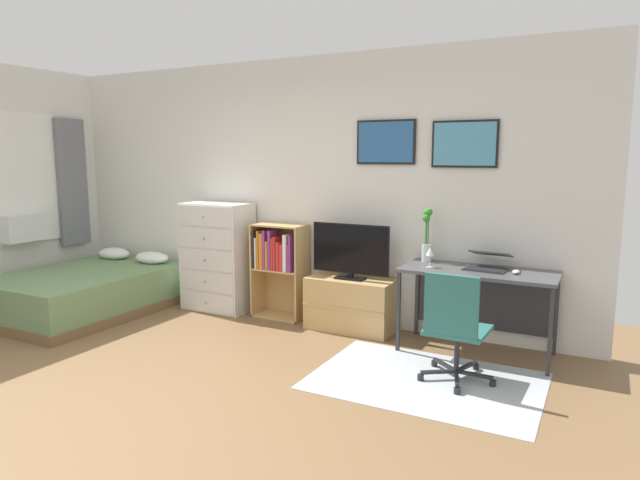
{
  "coord_description": "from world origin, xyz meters",
  "views": [
    {
      "loc": [
        2.94,
        -2.64,
        1.71
      ],
      "look_at": [
        0.77,
        1.5,
        0.99
      ],
      "focal_mm": 30.97,
      "sensor_mm": 36.0,
      "label": 1
    }
  ],
  "objects_px": {
    "dresser": "(217,257)",
    "office_chair": "(455,325)",
    "bookshelf": "(278,261)",
    "tv_stand": "(351,304)",
    "wine_glass": "(430,252)",
    "television": "(350,252)",
    "bamboo_vase": "(427,236)",
    "bed": "(86,291)",
    "desk": "(480,284)",
    "laptop": "(488,262)",
    "computer_mouse": "(516,272)"
  },
  "relations": [
    {
      "from": "dresser",
      "to": "desk",
      "type": "distance_m",
      "value": 2.85
    },
    {
      "from": "dresser",
      "to": "desk",
      "type": "bearing_deg",
      "value": 0.04
    },
    {
      "from": "computer_mouse",
      "to": "bamboo_vase",
      "type": "xyz_separation_m",
      "value": [
        -0.82,
        0.18,
        0.22
      ]
    },
    {
      "from": "bookshelf",
      "to": "wine_glass",
      "type": "relative_size",
      "value": 5.54
    },
    {
      "from": "bed",
      "to": "computer_mouse",
      "type": "xyz_separation_m",
      "value": [
        4.39,
        0.66,
        0.52
      ]
    },
    {
      "from": "dresser",
      "to": "office_chair",
      "type": "relative_size",
      "value": 1.39
    },
    {
      "from": "computer_mouse",
      "to": "desk",
      "type": "bearing_deg",
      "value": 163.83
    },
    {
      "from": "desk",
      "to": "bamboo_vase",
      "type": "bearing_deg",
      "value": 170.3
    },
    {
      "from": "bookshelf",
      "to": "television",
      "type": "relative_size",
      "value": 1.25
    },
    {
      "from": "bed",
      "to": "tv_stand",
      "type": "xyz_separation_m",
      "value": [
        2.85,
        0.76,
        0.03
      ]
    },
    {
      "from": "television",
      "to": "office_chair",
      "type": "distance_m",
      "value": 1.51
    },
    {
      "from": "tv_stand",
      "to": "bamboo_vase",
      "type": "distance_m",
      "value": 1.02
    },
    {
      "from": "bed",
      "to": "bookshelf",
      "type": "bearing_deg",
      "value": 21.86
    },
    {
      "from": "tv_stand",
      "to": "desk",
      "type": "distance_m",
      "value": 1.28
    },
    {
      "from": "bed",
      "to": "bookshelf",
      "type": "distance_m",
      "value": 2.18
    },
    {
      "from": "television",
      "to": "office_chair",
      "type": "relative_size",
      "value": 0.93
    },
    {
      "from": "dresser",
      "to": "office_chair",
      "type": "xyz_separation_m",
      "value": [
        2.84,
        -0.82,
        -0.14
      ]
    },
    {
      "from": "bed",
      "to": "laptop",
      "type": "xyz_separation_m",
      "value": [
        4.15,
        0.76,
        0.57
      ]
    },
    {
      "from": "bed",
      "to": "tv_stand",
      "type": "relative_size",
      "value": 2.25
    },
    {
      "from": "wine_glass",
      "to": "bed",
      "type": "bearing_deg",
      "value": -171.04
    },
    {
      "from": "dresser",
      "to": "desk",
      "type": "xyz_separation_m",
      "value": [
        2.85,
        0.0,
        0.01
      ]
    },
    {
      "from": "tv_stand",
      "to": "office_chair",
      "type": "bearing_deg",
      "value": -34.17
    },
    {
      "from": "laptop",
      "to": "desk",
      "type": "bearing_deg",
      "value": -164.12
    },
    {
      "from": "dresser",
      "to": "bookshelf",
      "type": "relative_size",
      "value": 1.2
    },
    {
      "from": "television",
      "to": "bamboo_vase",
      "type": "bearing_deg",
      "value": 7.56
    },
    {
      "from": "bed",
      "to": "laptop",
      "type": "relative_size",
      "value": 4.79
    },
    {
      "from": "desk",
      "to": "office_chair",
      "type": "bearing_deg",
      "value": -90.59
    },
    {
      "from": "dresser",
      "to": "desk",
      "type": "height_order",
      "value": "dresser"
    },
    {
      "from": "television",
      "to": "bamboo_vase",
      "type": "xyz_separation_m",
      "value": [
        0.73,
        0.1,
        0.19
      ]
    },
    {
      "from": "bed",
      "to": "desk",
      "type": "distance_m",
      "value": 4.17
    },
    {
      "from": "bookshelf",
      "to": "office_chair",
      "type": "relative_size",
      "value": 1.16
    },
    {
      "from": "tv_stand",
      "to": "computer_mouse",
      "type": "relative_size",
      "value": 8.25
    },
    {
      "from": "bookshelf",
      "to": "office_chair",
      "type": "distance_m",
      "value": 2.27
    },
    {
      "from": "television",
      "to": "wine_glass",
      "type": "height_order",
      "value": "television"
    },
    {
      "from": "office_chair",
      "to": "wine_glass",
      "type": "height_order",
      "value": "wine_glass"
    },
    {
      "from": "desk",
      "to": "bamboo_vase",
      "type": "relative_size",
      "value": 2.62
    },
    {
      "from": "office_chair",
      "to": "wine_glass",
      "type": "relative_size",
      "value": 4.78
    },
    {
      "from": "television",
      "to": "laptop",
      "type": "bearing_deg",
      "value": 0.9
    },
    {
      "from": "bookshelf",
      "to": "office_chair",
      "type": "xyz_separation_m",
      "value": [
        2.09,
        -0.88,
        -0.15
      ]
    },
    {
      "from": "desk",
      "to": "laptop",
      "type": "distance_m",
      "value": 0.21
    },
    {
      "from": "tv_stand",
      "to": "desk",
      "type": "relative_size",
      "value": 0.66
    },
    {
      "from": "desk",
      "to": "laptop",
      "type": "xyz_separation_m",
      "value": [
        0.06,
        0.01,
        0.2
      ]
    },
    {
      "from": "bookshelf",
      "to": "desk",
      "type": "distance_m",
      "value": 2.1
    },
    {
      "from": "dresser",
      "to": "computer_mouse",
      "type": "xyz_separation_m",
      "value": [
        3.16,
        -0.09,
        0.16
      ]
    },
    {
      "from": "tv_stand",
      "to": "office_chair",
      "type": "relative_size",
      "value": 1.0
    },
    {
      "from": "office_chair",
      "to": "computer_mouse",
      "type": "height_order",
      "value": "office_chair"
    },
    {
      "from": "tv_stand",
      "to": "television",
      "type": "relative_size",
      "value": 1.08
    },
    {
      "from": "wine_glass",
      "to": "bamboo_vase",
      "type": "bearing_deg",
      "value": 112.92
    },
    {
      "from": "bookshelf",
      "to": "tv_stand",
      "type": "bearing_deg",
      "value": -3.01
    },
    {
      "from": "dresser",
      "to": "bookshelf",
      "type": "bearing_deg",
      "value": 4.58
    }
  ]
}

